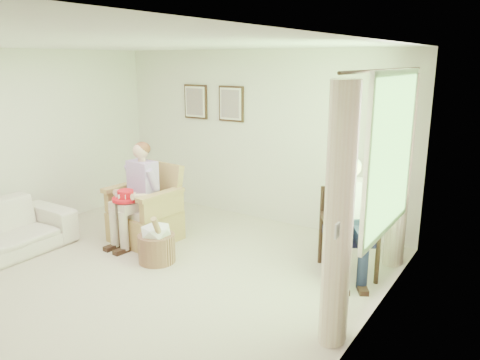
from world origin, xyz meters
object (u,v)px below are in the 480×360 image
at_px(wicker_armchair, 147,216).
at_px(red_hat, 126,197).
at_px(hatbox, 156,242).
at_px(person_wicker, 138,187).
at_px(person_dark, 348,210).
at_px(wood_armchair, 351,229).

distance_m(wicker_armchair, red_hat, 0.50).
relative_size(red_hat, hatbox, 0.53).
distance_m(person_wicker, hatbox, 0.90).
bearing_deg(wicker_armchair, hatbox, -32.69).
height_order(wicker_armchair, red_hat, wicker_armchair).
xyz_separation_m(wicker_armchair, person_dark, (2.72, 0.43, 0.46)).
distance_m(person_dark, hatbox, 2.35).
height_order(person_dark, red_hat, person_dark).
xyz_separation_m(person_wicker, hatbox, (0.63, -0.35, -0.53)).
height_order(wicker_armchair, hatbox, wicker_armchair).
height_order(wood_armchair, hatbox, wood_armchair).
xyz_separation_m(person_wicker, person_dark, (2.72, 0.57, -0.00)).
bearing_deg(red_hat, wood_armchair, 18.69).
bearing_deg(red_hat, person_wicker, 83.29).
distance_m(wicker_armchair, person_dark, 2.79).
bearing_deg(red_hat, hatbox, -12.77).
relative_size(wicker_armchair, red_hat, 2.96).
height_order(wood_armchair, person_wicker, person_wicker).
relative_size(wood_armchair, person_wicker, 0.70).
xyz_separation_m(person_dark, hatbox, (-2.09, -0.92, -0.53)).
height_order(person_wicker, red_hat, person_wicker).
bearing_deg(person_dark, red_hat, 165.41).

